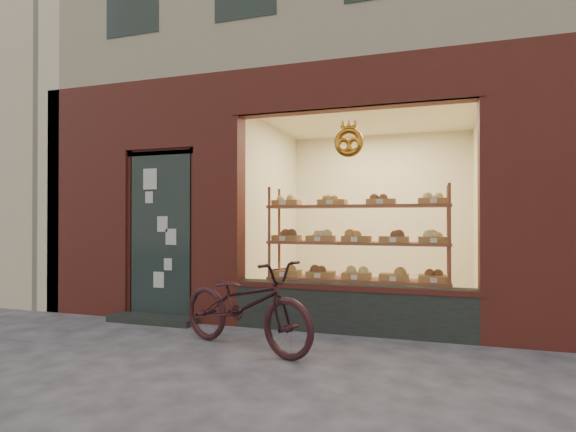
% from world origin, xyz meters
% --- Properties ---
extents(ground, '(90.00, 90.00, 0.00)m').
position_xyz_m(ground, '(0.00, 0.00, 0.00)').
color(ground, '#35353B').
extents(display_shelf, '(2.20, 0.45, 1.70)m').
position_xyz_m(display_shelf, '(0.45, 2.55, 0.86)').
color(display_shelf, brown).
rests_on(display_shelf, ground).
extents(bicycle, '(1.79, 1.15, 0.89)m').
position_xyz_m(bicycle, '(-0.45, 1.17, 0.44)').
color(bicycle, black).
rests_on(bicycle, ground).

